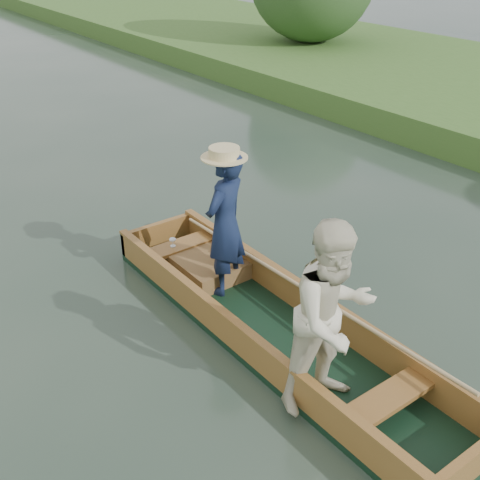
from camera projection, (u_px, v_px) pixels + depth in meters
ground at (273, 336)px, 6.63m from camera, size 120.00×120.00×0.00m
punt at (280, 295)px, 6.11m from camera, size 1.32×5.00×1.94m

